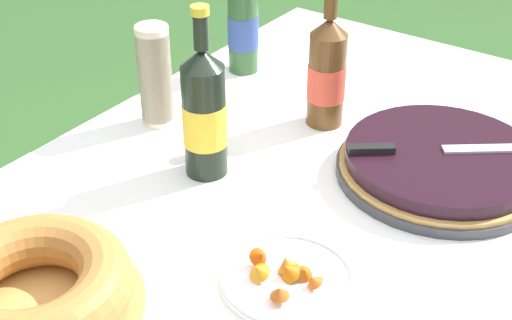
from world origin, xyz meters
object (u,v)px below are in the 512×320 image
Objects in this scene: berry_tart at (441,164)px; snack_plate_near at (287,277)px; bundt_cake at (33,287)px; cup_stack at (155,76)px; cider_bottle_green at (243,23)px; cider_bottle_amber at (327,73)px; juice_bottle_red at (204,113)px; serving_knife at (428,149)px.

berry_tart is 1.86× the size of snack_plate_near.
cup_stack is at bearing 23.79° from bundt_cake.
cup_stack reaches higher than snack_plate_near.
cider_bottle_green is (0.87, 0.25, 0.08)m from bundt_cake.
berry_tart is 0.31m from cider_bottle_amber.
juice_bottle_red is 0.38m from snack_plate_near.
bundt_cake reaches higher than snack_plate_near.
cider_bottle_amber reaches higher than bundt_cake.
cup_stack is 0.68× the size of cider_bottle_green.
serving_knife is 1.42× the size of snack_plate_near.
snack_plate_near is (-0.60, -0.53, -0.12)m from cider_bottle_green.
cider_bottle_green is at bearing 41.30° from snack_plate_near.
cup_stack is at bearing 62.40° from snack_plate_near.
cider_bottle_amber is at bearing 24.39° from snack_plate_near.
snack_plate_near is (-0.43, 0.08, -0.02)m from berry_tart.
berry_tart is at bearing -105.43° from cider_bottle_green.
bundt_cake is at bearing 175.43° from cider_bottle_amber.
cider_bottle_amber is 0.54m from snack_plate_near.
berry_tart is 0.47m from juice_bottle_red.
cider_bottle_green is 0.97× the size of juice_bottle_red.
cider_bottle_green is 0.81m from snack_plate_near.
cider_bottle_amber is at bearing 128.14° from serving_knife.
cider_bottle_green is at bearing 0.94° from cup_stack.
berry_tart reaches higher than snack_plate_near.
berry_tart is at bearing -56.67° from juice_bottle_red.
juice_bottle_red reaches higher than berry_tart.
cup_stack is 0.37m from cider_bottle_amber.
bundt_cake is 1.52× the size of snack_plate_near.
cider_bottle_amber reaches higher than cup_stack.
juice_bottle_red reaches higher than snack_plate_near.
cider_bottle_amber is at bearing -4.57° from bundt_cake.
bundt_cake is 0.46m from juice_bottle_red.
snack_plate_near is at bearing -134.70° from serving_knife.
cup_stack is at bearing 125.20° from cider_bottle_amber.
bundt_cake is at bearing -153.31° from serving_knife.
cider_bottle_green reaches higher than cider_bottle_amber.
bundt_cake reaches higher than berry_tart.
cider_bottle_amber is at bearing -16.41° from juice_bottle_red.
juice_bottle_red is at bearing 175.51° from serving_knife.
cup_stack is 0.66× the size of juice_bottle_red.
snack_plate_near is (-0.48, -0.22, -0.11)m from cider_bottle_amber.
juice_bottle_red reaches higher than cider_bottle_green.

